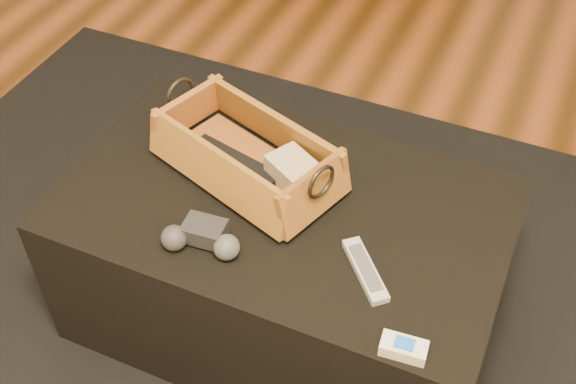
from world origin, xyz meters
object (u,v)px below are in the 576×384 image
at_px(wicker_basket, 247,156).
at_px(game_controller, 202,238).
at_px(tv_remote, 236,163).
at_px(silver_remote, 365,270).
at_px(ottoman, 284,263).
at_px(cream_gadget, 404,348).

distance_m(wicker_basket, game_controller, 0.24).
distance_m(tv_remote, silver_remote, 0.41).
xyz_separation_m(ottoman, wicker_basket, (-0.11, 0.06, 0.26)).
bearing_deg(ottoman, silver_remote, -26.24).
relative_size(tv_remote, cream_gadget, 2.60).
height_order(wicker_basket, silver_remote, wicker_basket).
distance_m(tv_remote, cream_gadget, 0.59).
bearing_deg(cream_gadget, ottoman, 143.71).
height_order(tv_remote, game_controller, game_controller).
height_order(ottoman, tv_remote, tv_remote).
relative_size(tv_remote, silver_remote, 1.55).
bearing_deg(tv_remote, wicker_basket, 30.87).
relative_size(ottoman, cream_gadget, 11.10).
relative_size(wicker_basket, game_controller, 2.78).
bearing_deg(wicker_basket, game_controller, -87.05).
bearing_deg(cream_gadget, silver_remote, 130.31).
distance_m(ottoman, game_controller, 0.32).
bearing_deg(ottoman, game_controller, -118.75).
height_order(wicker_basket, cream_gadget, wicker_basket).
distance_m(wicker_basket, cream_gadget, 0.57).
xyz_separation_m(wicker_basket, game_controller, (0.01, -0.24, -0.02)).
distance_m(tv_remote, wicker_basket, 0.04).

